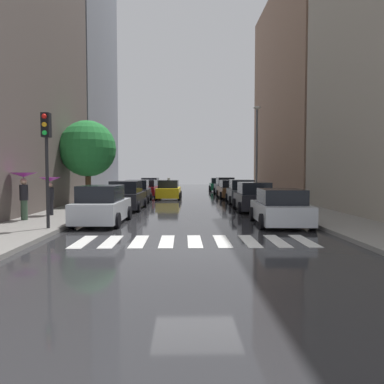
{
  "coord_description": "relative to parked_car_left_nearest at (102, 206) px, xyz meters",
  "views": [
    {
      "loc": [
        -0.38,
        -10.48,
        2.22
      ],
      "look_at": [
        0.3,
        16.55,
        0.81
      ],
      "focal_mm": 34.08,
      "sensor_mm": 36.0,
      "label": 1
    }
  ],
  "objects": [
    {
      "name": "ground_plane",
      "position": [
        3.91,
        18.55,
        -0.81
      ],
      "size": [
        28.0,
        72.0,
        0.04
      ],
      "primitive_type": "cube",
      "color": "#29292C"
    },
    {
      "name": "sidewalk_left",
      "position": [
        -2.59,
        18.55,
        -0.71
      ],
      "size": [
        3.0,
        72.0,
        0.15
      ],
      "primitive_type": "cube",
      "color": "gray",
      "rests_on": "ground"
    },
    {
      "name": "sidewalk_right",
      "position": [
        10.41,
        18.55,
        -0.71
      ],
      "size": [
        3.0,
        72.0,
        0.15
      ],
      "primitive_type": "cube",
      "color": "gray",
      "rests_on": "ground"
    },
    {
      "name": "crosswalk_stripes",
      "position": [
        3.91,
        -4.2,
        -0.78
      ],
      "size": [
        7.65,
        2.2,
        0.01
      ],
      "color": "silver",
      "rests_on": "ground"
    },
    {
      "name": "building_left_mid",
      "position": [
        -7.09,
        20.56,
        11.05
      ],
      "size": [
        6.0,
        13.43,
        23.67
      ],
      "primitive_type": "cube",
      "color": "slate",
      "rests_on": "ground"
    },
    {
      "name": "building_right_mid",
      "position": [
        14.91,
        18.01,
        8.79
      ],
      "size": [
        6.0,
        17.7,
        19.16
      ],
      "primitive_type": "cube",
      "color": "#8C6B56",
      "rests_on": "ground"
    },
    {
      "name": "parked_car_left_nearest",
      "position": [
        0.0,
        0.0,
        0.0
      ],
      "size": [
        2.12,
        4.17,
        1.69
      ],
      "rotation": [
        0.0,
        0.0,
        1.55
      ],
      "color": "#B2B7BF",
      "rests_on": "ground"
    },
    {
      "name": "parked_car_left_second",
      "position": [
        0.15,
        6.07,
        0.03
      ],
      "size": [
        2.11,
        4.41,
        1.75
      ],
      "rotation": [
        0.0,
        0.0,
        1.54
      ],
      "color": "black",
      "rests_on": "ground"
    },
    {
      "name": "parked_car_left_third",
      "position": [
        0.05,
        12.09,
        0.0
      ],
      "size": [
        2.08,
        4.59,
        1.7
      ],
      "rotation": [
        0.0,
        0.0,
        1.6
      ],
      "color": "black",
      "rests_on": "ground"
    },
    {
      "name": "parked_car_left_fourth",
      "position": [
        0.18,
        18.86,
        -0.05
      ],
      "size": [
        2.15,
        4.61,
        1.57
      ],
      "rotation": [
        0.0,
        0.0,
        1.52
      ],
      "color": "maroon",
      "rests_on": "ground"
    },
    {
      "name": "parked_car_left_fifth",
      "position": [
        -0.03,
        24.29,
        0.0
      ],
      "size": [
        2.26,
        4.26,
        1.69
      ],
      "rotation": [
        0.0,
        0.0,
        1.52
      ],
      "color": "navy",
      "rests_on": "ground"
    },
    {
      "name": "parked_car_right_nearest",
      "position": [
        7.68,
        -0.59,
        -0.06
      ],
      "size": [
        2.31,
        4.2,
        1.55
      ],
      "rotation": [
        0.0,
        0.0,
        1.52
      ],
      "color": "#B2B7BF",
      "rests_on": "ground"
    },
    {
      "name": "parked_car_right_second",
      "position": [
        7.65,
        5.16,
        0.0
      ],
      "size": [
        2.2,
        4.17,
        1.69
      ],
      "rotation": [
        0.0,
        0.0,
        1.54
      ],
      "color": "black",
      "rests_on": "ground"
    },
    {
      "name": "parked_car_right_third",
      "position": [
        7.78,
        10.56,
        0.02
      ],
      "size": [
        2.15,
        4.73,
        1.74
      ],
      "rotation": [
        0.0,
        0.0,
        1.53
      ],
      "color": "#474C51",
      "rests_on": "ground"
    },
    {
      "name": "parked_car_right_fourth",
      "position": [
        7.68,
        16.19,
        -0.03
      ],
      "size": [
        2.12,
        4.55,
        1.61
      ],
      "rotation": [
        0.0,
        0.0,
        1.59
      ],
      "color": "brown",
      "rests_on": "ground"
    },
    {
      "name": "parked_car_right_fifth",
      "position": [
        7.88,
        21.81,
        0.03
      ],
      "size": [
        2.08,
        4.7,
        1.76
      ],
      "rotation": [
        0.0,
        0.0,
        1.58
      ],
      "color": "black",
      "rests_on": "ground"
    },
    {
      "name": "parked_car_right_sixth",
      "position": [
        7.83,
        28.49,
        -0.02
      ],
      "size": [
        2.27,
        4.68,
        1.62
      ],
      "rotation": [
        0.0,
        0.0,
        1.54
      ],
      "color": "#0C4C2D",
      "rests_on": "ground"
    },
    {
      "name": "taxi_midroad",
      "position": [
        2.33,
        15.05,
        -0.02
      ],
      "size": [
        2.19,
        4.42,
        1.81
      ],
      "rotation": [
        0.0,
        0.0,
        1.54
      ],
      "color": "yellow",
      "rests_on": "ground"
    },
    {
      "name": "pedestrian_foreground",
      "position": [
        -3.0,
        2.09,
        0.73
      ],
      "size": [
        1.02,
        1.02,
        1.86
      ],
      "rotation": [
        0.0,
        0.0,
        2.08
      ],
      "color": "black",
      "rests_on": "sidewalk_left"
    },
    {
      "name": "pedestrian_near_tree",
      "position": [
        -3.48,
        0.26,
        0.95
      ],
      "size": [
        1.17,
        1.17,
        2.09
      ],
      "rotation": [
        0.0,
        0.0,
        5.44
      ],
      "color": "#38513D",
      "rests_on": "sidewalk_left"
    },
    {
      "name": "street_tree_left",
      "position": [
        -2.62,
        7.86,
        3.0
      ],
      "size": [
        3.62,
        3.62,
        5.46
      ],
      "color": "#513823",
      "rests_on": "sidewalk_left"
    },
    {
      "name": "traffic_light_left_corner",
      "position": [
        -1.54,
        -2.22,
        2.5
      ],
      "size": [
        0.3,
        0.42,
        4.3
      ],
      "color": "black",
      "rests_on": "sidewalk_left"
    },
    {
      "name": "lamp_post_right",
      "position": [
        9.46,
        13.25,
        3.6
      ],
      "size": [
        0.6,
        0.28,
        7.4
      ],
      "color": "#595B60",
      "rests_on": "sidewalk_right"
    }
  ]
}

